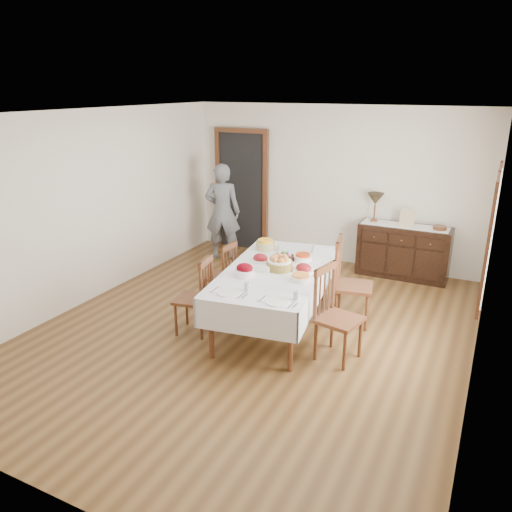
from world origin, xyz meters
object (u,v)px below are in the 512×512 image
at_px(dining_table, 275,276).
at_px(chair_right_near, 335,313).
at_px(person, 223,209).
at_px(chair_left_near, 197,295).
at_px(sideboard, 403,251).
at_px(chair_left_far, 222,274).
at_px(chair_right_far, 349,281).
at_px(table_lamp, 375,200).

distance_m(dining_table, chair_right_near, 0.99).
bearing_deg(person, chair_left_near, 94.23).
distance_m(chair_right_near, person, 3.70).
xyz_separation_m(chair_left_near, sideboard, (1.87, 3.04, -0.07)).
bearing_deg(dining_table, sideboard, 58.03).
xyz_separation_m(dining_table, chair_left_near, (-0.77, -0.56, -0.19)).
bearing_deg(dining_table, chair_left_far, 154.59).
height_order(chair_right_far, sideboard, chair_right_far).
height_order(chair_right_near, chair_right_far, chair_right_far).
bearing_deg(sideboard, person, -171.11).
xyz_separation_m(person, table_lamp, (2.48, 0.49, 0.30)).
bearing_deg(person, sideboard, 169.63).
bearing_deg(chair_right_near, dining_table, 78.36).
height_order(chair_left_near, person, person).
bearing_deg(table_lamp, sideboard, -3.15).
height_order(chair_left_near, sideboard, chair_left_near).
xyz_separation_m(dining_table, table_lamp, (0.59, 2.51, 0.51)).
bearing_deg(chair_left_near, person, -166.80).
relative_size(sideboard, table_lamp, 3.01).
bearing_deg(table_lamp, chair_right_far, -84.28).
xyz_separation_m(chair_left_near, chair_right_near, (1.67, 0.17, 0.05)).
distance_m(chair_right_far, sideboard, 1.99).
height_order(dining_table, chair_left_near, chair_left_near).
distance_m(chair_left_near, chair_right_near, 1.68).
relative_size(chair_left_near, chair_right_far, 0.87).
height_order(chair_left_far, table_lamp, table_lamp).
height_order(chair_left_far, sideboard, chair_left_far).
bearing_deg(chair_left_near, chair_right_near, 85.59).
xyz_separation_m(chair_left_near, table_lamp, (1.36, 3.07, 0.70)).
bearing_deg(sideboard, chair_right_near, -93.93).
bearing_deg(dining_table, chair_right_near, -31.64).
bearing_deg(chair_right_near, sideboard, 7.88).
xyz_separation_m(dining_table, sideboard, (1.09, 2.48, -0.26)).
height_order(person, table_lamp, person).
bearing_deg(dining_table, table_lamp, 68.64).
xyz_separation_m(dining_table, person, (-1.89, 2.01, 0.21)).
height_order(chair_left_far, chair_right_near, chair_right_near).
relative_size(person, table_lamp, 3.84).
bearing_deg(chair_left_near, sideboard, 138.17).
bearing_deg(chair_left_far, chair_right_near, 72.73).
height_order(sideboard, person, person).
xyz_separation_m(dining_table, chair_right_near, (0.90, -0.39, -0.14)).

